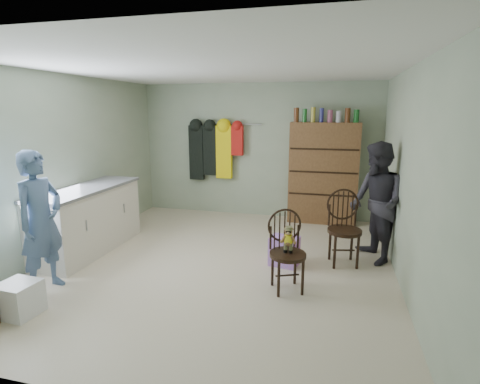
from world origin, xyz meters
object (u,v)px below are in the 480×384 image
(dresser, at_px, (323,173))
(chair_far, at_px, (344,225))
(chair_front, at_px, (287,246))
(counter, at_px, (88,219))

(dresser, bearing_deg, chair_far, -79.32)
(chair_far, distance_m, dresser, 1.92)
(chair_front, bearing_deg, dresser, 60.84)
(counter, relative_size, chair_front, 2.03)
(counter, height_order, dresser, dresser)
(chair_far, xyz_separation_m, dresser, (-0.35, 1.85, 0.38))
(chair_far, bearing_deg, dresser, 87.93)
(counter, distance_m, chair_front, 2.96)
(counter, xyz_separation_m, chair_far, (3.55, 0.45, 0.06))
(counter, bearing_deg, dresser, 35.68)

